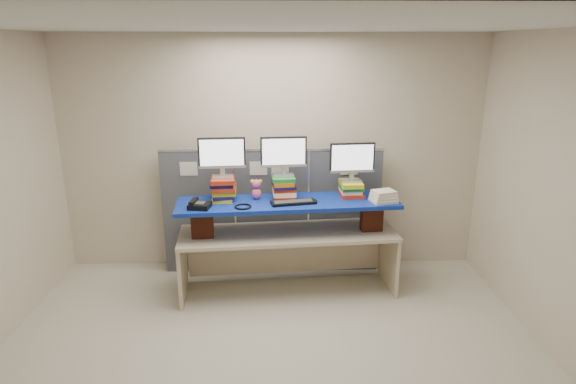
{
  "coord_description": "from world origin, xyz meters",
  "views": [
    {
      "loc": [
        0.07,
        -3.62,
        2.67
      ],
      "look_at": [
        0.18,
        1.25,
        1.17
      ],
      "focal_mm": 30.0,
      "sensor_mm": 36.0,
      "label": 1
    }
  ],
  "objects_px": {
    "blue_board": "(288,203)",
    "desk_phone": "(199,205)",
    "desk": "(288,244)",
    "monitor_center": "(284,154)",
    "keyboard": "(293,202)",
    "monitor_left": "(222,155)",
    "monitor_right": "(352,160)"
  },
  "relations": [
    {
      "from": "desk",
      "to": "monitor_right",
      "type": "bearing_deg",
      "value": 9.45
    },
    {
      "from": "monitor_center",
      "to": "blue_board",
      "type": "bearing_deg",
      "value": -73.95
    },
    {
      "from": "monitor_center",
      "to": "monitor_right",
      "type": "distance_m",
      "value": 0.75
    },
    {
      "from": "monitor_left",
      "to": "blue_board",
      "type": "bearing_deg",
      "value": -9.84
    },
    {
      "from": "monitor_left",
      "to": "desk_phone",
      "type": "distance_m",
      "value": 0.58
    },
    {
      "from": "desk",
      "to": "monitor_right",
      "type": "height_order",
      "value": "monitor_right"
    },
    {
      "from": "desk",
      "to": "blue_board",
      "type": "distance_m",
      "value": 0.48
    },
    {
      "from": "monitor_left",
      "to": "monitor_center",
      "type": "height_order",
      "value": "monitor_left"
    },
    {
      "from": "desk_phone",
      "to": "keyboard",
      "type": "bearing_deg",
      "value": 15.46
    },
    {
      "from": "desk",
      "to": "monitor_left",
      "type": "bearing_deg",
      "value": 170.16
    },
    {
      "from": "blue_board",
      "to": "keyboard",
      "type": "distance_m",
      "value": 0.11
    },
    {
      "from": "monitor_center",
      "to": "desk_phone",
      "type": "relative_size",
      "value": 2.1
    },
    {
      "from": "blue_board",
      "to": "desk_phone",
      "type": "height_order",
      "value": "desk_phone"
    },
    {
      "from": "monitor_right",
      "to": "desk_phone",
      "type": "relative_size",
      "value": 2.1
    },
    {
      "from": "monitor_left",
      "to": "monitor_right",
      "type": "height_order",
      "value": "monitor_left"
    },
    {
      "from": "monitor_left",
      "to": "keyboard",
      "type": "distance_m",
      "value": 0.9
    },
    {
      "from": "blue_board",
      "to": "desk_phone",
      "type": "relative_size",
      "value": 10.01
    },
    {
      "from": "monitor_center",
      "to": "monitor_right",
      "type": "height_order",
      "value": "monitor_center"
    },
    {
      "from": "desk",
      "to": "keyboard",
      "type": "bearing_deg",
      "value": -64.54
    },
    {
      "from": "blue_board",
      "to": "desk",
      "type": "bearing_deg",
      "value": -5.05
    },
    {
      "from": "monitor_center",
      "to": "desk",
      "type": "bearing_deg",
      "value": -73.95
    },
    {
      "from": "blue_board",
      "to": "monitor_left",
      "type": "xyz_separation_m",
      "value": [
        -0.69,
        0.06,
        0.51
      ]
    },
    {
      "from": "desk",
      "to": "monitor_center",
      "type": "relative_size",
      "value": 4.86
    },
    {
      "from": "blue_board",
      "to": "monitor_right",
      "type": "height_order",
      "value": "monitor_right"
    },
    {
      "from": "monitor_left",
      "to": "monitor_center",
      "type": "distance_m",
      "value": 0.65
    },
    {
      "from": "monitor_center",
      "to": "desk_phone",
      "type": "distance_m",
      "value": 1.03
    },
    {
      "from": "monitor_center",
      "to": "monitor_right",
      "type": "xyz_separation_m",
      "value": [
        0.74,
        0.07,
        -0.08
      ]
    },
    {
      "from": "desk_phone",
      "to": "monitor_left",
      "type": "bearing_deg",
      "value": 58.67
    },
    {
      "from": "desk",
      "to": "monitor_left",
      "type": "distance_m",
      "value": 1.21
    },
    {
      "from": "monitor_right",
      "to": "keyboard",
      "type": "bearing_deg",
      "value": -162.31
    },
    {
      "from": "blue_board",
      "to": "monitor_right",
      "type": "distance_m",
      "value": 0.84
    },
    {
      "from": "monitor_center",
      "to": "monitor_right",
      "type": "bearing_deg",
      "value": -0.0
    }
  ]
}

